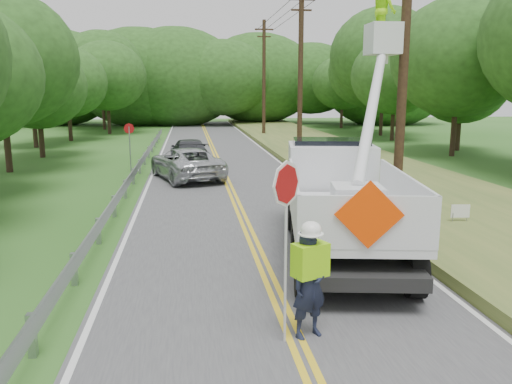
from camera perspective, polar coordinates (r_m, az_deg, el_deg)
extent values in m
plane|color=#295C1A|center=(7.95, 5.93, -19.25)|extent=(140.00, 140.00, 0.00)
cube|color=#434346|center=(21.11, -2.81, 0.19)|extent=(7.20, 96.00, 0.02)
cube|color=yellow|center=(21.10, -3.08, 0.22)|extent=(0.12, 96.00, 0.00)
cube|color=yellow|center=(21.11, -2.54, 0.23)|extent=(0.12, 96.00, 0.00)
cube|color=silver|center=(21.12, -12.18, -0.01)|extent=(0.12, 96.00, 0.00)
cube|color=silver|center=(21.65, 6.33, 0.45)|extent=(0.12, 96.00, 0.00)
cube|color=gray|center=(8.84, -23.55, -14.34)|extent=(0.12, 0.14, 0.70)
cube|color=gray|center=(11.53, -19.47, -8.04)|extent=(0.12, 0.14, 0.70)
cube|color=gray|center=(14.35, -17.04, -4.15)|extent=(0.12, 0.14, 0.70)
cube|color=gray|center=(17.23, -15.43, -1.55)|extent=(0.12, 0.14, 0.70)
cube|color=gray|center=(20.15, -14.28, 0.31)|extent=(0.12, 0.14, 0.70)
cube|color=gray|center=(23.08, -13.43, 1.70)|extent=(0.12, 0.14, 0.70)
cube|color=gray|center=(26.03, -12.76, 2.77)|extent=(0.12, 0.14, 0.70)
cube|color=gray|center=(29.00, -12.23, 3.62)|extent=(0.12, 0.14, 0.70)
cube|color=gray|center=(31.96, -11.80, 4.32)|extent=(0.12, 0.14, 0.70)
cube|color=gray|center=(34.94, -11.44, 4.90)|extent=(0.12, 0.14, 0.70)
cube|color=gray|center=(37.92, -11.14, 5.38)|extent=(0.12, 0.14, 0.70)
cube|color=gray|center=(40.90, -10.88, 5.80)|extent=(0.12, 0.14, 0.70)
cube|color=gray|center=(43.88, -10.66, 6.15)|extent=(0.12, 0.14, 0.70)
cube|color=gray|center=(22.05, -13.46, 1.92)|extent=(0.05, 48.00, 0.34)
cylinder|color=black|center=(17.04, 16.05, 14.04)|extent=(0.30, 0.30, 10.00)
cylinder|color=black|center=(31.39, 4.94, 12.90)|extent=(0.30, 0.30, 10.00)
cube|color=black|center=(31.71, 5.05, 19.41)|extent=(1.20, 0.10, 0.10)
cylinder|color=black|center=(46.15, 0.88, 12.36)|extent=(0.30, 0.30, 10.00)
cube|color=black|center=(46.43, 0.90, 17.55)|extent=(1.60, 0.12, 0.12)
cube|color=black|center=(46.37, 0.90, 16.81)|extent=(1.20, 0.10, 0.10)
cube|color=#46602A|center=(22.76, 15.30, 0.97)|extent=(7.00, 96.00, 0.30)
cylinder|color=#332319|center=(28.53, -25.84, 5.19)|extent=(0.32, 0.32, 3.21)
cylinder|color=#332319|center=(34.11, -22.66, 5.63)|extent=(0.32, 0.32, 2.49)
ellipsoid|color=#224218|center=(34.00, -23.05, 10.73)|extent=(5.81, 5.81, 5.12)
cylinder|color=#332319|center=(40.41, -23.26, 6.36)|extent=(0.32, 0.32, 2.56)
ellipsoid|color=#224218|center=(40.31, -23.61, 10.78)|extent=(5.97, 5.97, 5.25)
cylinder|color=#332319|center=(44.79, -19.89, 7.09)|extent=(0.32, 0.32, 2.73)
ellipsoid|color=#224218|center=(44.72, -20.17, 11.34)|extent=(6.36, 6.36, 5.60)
cylinder|color=#332319|center=(50.89, -15.96, 7.94)|extent=(0.32, 0.32, 3.12)
ellipsoid|color=#224218|center=(50.84, -16.20, 12.23)|extent=(7.27, 7.27, 6.40)
cylinder|color=#332319|center=(56.99, -16.50, 8.50)|extent=(0.32, 0.32, 3.69)
ellipsoid|color=#224218|center=(57.00, -16.75, 13.04)|extent=(8.62, 8.62, 7.59)
cylinder|color=#332319|center=(34.38, 21.02, 6.61)|extent=(0.32, 0.32, 3.48)
ellipsoid|color=#224218|center=(34.37, 21.52, 13.70)|extent=(8.13, 8.13, 7.16)
cylinder|color=#332319|center=(37.83, 21.47, 6.28)|extent=(0.32, 0.32, 2.63)
ellipsoid|color=#224218|center=(37.73, 21.82, 11.14)|extent=(6.14, 6.14, 5.40)
cylinder|color=#332319|center=(43.92, 14.88, 7.50)|extent=(0.32, 0.32, 3.02)
ellipsoid|color=#224218|center=(43.87, 15.12, 12.32)|extent=(7.05, 7.05, 6.21)
cylinder|color=#332319|center=(48.58, 13.71, 8.52)|extent=(0.32, 0.32, 4.12)
ellipsoid|color=#224218|center=(48.63, 13.99, 14.45)|extent=(9.62, 9.62, 8.47)
cylinder|color=#332319|center=(51.04, 12.37, 8.29)|extent=(0.32, 0.32, 3.42)
ellipsoid|color=#224218|center=(51.02, 12.57, 12.99)|extent=(7.98, 7.98, 7.02)
cylinder|color=#332319|center=(57.73, 9.44, 8.41)|extent=(0.32, 0.32, 2.83)
ellipsoid|color=#224218|center=(57.68, 9.55, 11.84)|extent=(6.60, 6.60, 5.81)
ellipsoid|color=#224218|center=(64.89, -25.30, 11.41)|extent=(11.49, 8.62, 8.62)
ellipsoid|color=#224218|center=(66.42, -21.28, 11.68)|extent=(15.21, 11.41, 11.41)
ellipsoid|color=#224218|center=(64.81, -17.12, 11.97)|extent=(9.90, 7.42, 7.42)
ellipsoid|color=#224218|center=(63.34, -12.85, 12.21)|extent=(15.46, 11.59, 11.59)
ellipsoid|color=#224218|center=(62.84, -8.84, 12.36)|extent=(15.69, 11.77, 11.77)
ellipsoid|color=#224218|center=(61.22, -3.66, 12.50)|extent=(11.64, 8.73, 8.73)
ellipsoid|color=#224218|center=(65.06, 0.28, 12.44)|extent=(14.73, 11.04, 11.04)
ellipsoid|color=#224218|center=(65.44, 6.12, 12.37)|extent=(11.59, 8.69, 8.69)
ellipsoid|color=#224218|center=(65.60, 9.72, 12.28)|extent=(10.18, 7.64, 7.64)
ellipsoid|color=#224218|center=(65.24, 14.28, 12.10)|extent=(16.00, 12.00, 12.00)
imported|color=#191E33|center=(8.55, 5.97, -10.09)|extent=(0.78, 0.66, 1.81)
cube|color=#89D50C|center=(8.41, 6.03, -7.48)|extent=(0.64, 0.53, 0.55)
ellipsoid|color=white|center=(8.26, 6.10, -4.16)|extent=(0.34, 0.34, 0.27)
cylinder|color=#B7B7B7|center=(8.21, 3.27, -8.25)|extent=(0.04, 0.04, 2.54)
cylinder|color=#9F0D10|center=(7.87, 3.38, 0.91)|extent=(0.52, 0.54, 0.72)
cylinder|color=black|center=(10.30, 5.24, -8.60)|extent=(0.49, 1.09, 1.05)
cylinder|color=black|center=(10.65, 17.17, -8.40)|extent=(0.49, 1.09, 1.05)
cylinder|color=black|center=(12.37, 4.69, -5.19)|extent=(0.49, 1.09, 1.05)
cylinder|color=black|center=(12.66, 14.64, -5.14)|extent=(0.49, 1.09, 1.05)
cylinder|color=black|center=(15.00, 4.22, -2.27)|extent=(0.49, 1.09, 1.05)
cylinder|color=black|center=(15.24, 12.45, -2.29)|extent=(0.49, 1.09, 1.05)
cube|color=black|center=(12.76, 9.54, -4.45)|extent=(3.40, 7.26, 0.27)
cube|color=white|center=(11.89, 10.09, -2.90)|extent=(3.30, 5.36, 0.24)
cube|color=white|center=(11.66, 4.18, -0.29)|extent=(0.89, 4.96, 0.98)
cube|color=white|center=(12.01, 16.01, -0.36)|extent=(0.89, 4.96, 0.98)
cube|color=white|center=(9.38, 12.29, -3.34)|extent=(2.48, 0.48, 0.98)
cube|color=white|center=(15.43, 8.25, 1.61)|extent=(2.76, 2.45, 1.96)
cube|color=black|center=(15.54, 8.24, 4.32)|extent=(2.38, 1.76, 0.82)
cube|color=white|center=(10.61, 11.08, -1.61)|extent=(1.13, 1.13, 0.87)
cube|color=white|center=(16.82, 13.88, 16.10)|extent=(0.93, 0.93, 0.93)
imported|color=#89D50C|center=(16.92, 14.02, 18.93)|extent=(0.62, 0.80, 1.65)
cube|color=#FF3E01|center=(9.27, 12.41, -2.48)|extent=(1.22, 0.24, 1.23)
imported|color=silver|center=(23.93, -7.74, 3.18)|extent=(3.83, 5.69, 1.45)
imported|color=#383A3F|center=(28.90, -7.39, 4.48)|extent=(2.30, 4.90, 1.38)
cylinder|color=gray|center=(26.49, -13.77, 4.59)|extent=(0.06, 0.06, 2.29)
cylinder|color=#9F0D10|center=(26.40, -13.87, 6.83)|extent=(0.52, 0.07, 0.52)
cube|color=white|center=(16.02, 21.67, -1.97)|extent=(0.54, 0.09, 0.38)
cylinder|color=gray|center=(15.99, 20.90, -3.15)|extent=(0.02, 0.02, 0.54)
cylinder|color=gray|center=(16.19, 22.26, -3.07)|extent=(0.02, 0.02, 0.54)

